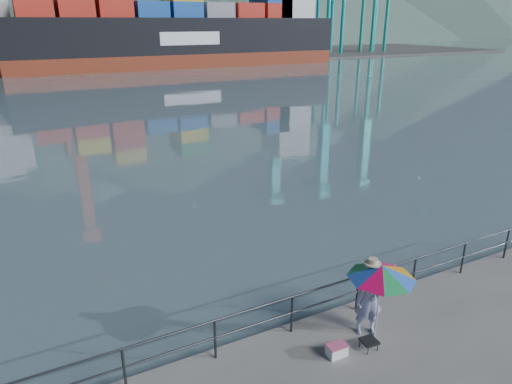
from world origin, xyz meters
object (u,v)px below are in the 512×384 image
Objects in this scene: fisherman at (369,299)px; container_ship at (190,29)px; beach_umbrella at (382,272)px; cooler_bag at (337,351)px.

fisherman is 0.03× the size of container_ship.
beach_umbrella is at bearing -106.65° from container_ship.
cooler_bag is (-1.15, -0.33, -0.81)m from fisherman.
beach_umbrella is 0.04× the size of container_ship.
cooler_bag is 0.01× the size of container_ship.
cooler_bag is (-1.25, -0.13, -1.64)m from beach_umbrella.
fisherman is at bearing -106.77° from container_ship.
fisherman is 4.27× the size of cooler_bag.
cooler_bag is 74.66m from container_ship.
fisherman is 0.86m from beach_umbrella.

